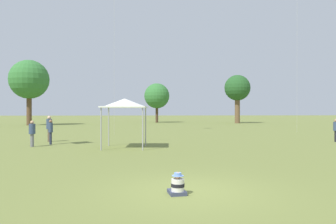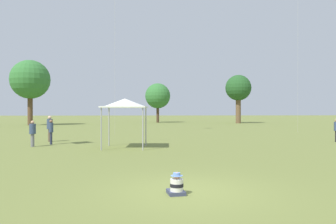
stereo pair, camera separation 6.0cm
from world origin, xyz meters
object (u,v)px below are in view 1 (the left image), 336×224
at_px(seated_toddler, 178,186).
at_px(person_standing_2, 49,126).
at_px(distant_tree_1, 157,96).
at_px(person_standing_0, 336,128).
at_px(distant_tree_0, 29,80).
at_px(person_standing_1, 32,131).
at_px(person_standing_3, 51,129).
at_px(distant_tree_2, 237,89).
at_px(canopy_tent, 125,104).

distance_m(seated_toddler, person_standing_2, 17.14).
bearing_deg(distant_tree_1, person_standing_0, -73.87).
bearing_deg(distant_tree_1, seated_toddler, -91.37).
distance_m(seated_toddler, distant_tree_0, 47.13).
bearing_deg(person_standing_2, seated_toddler, 143.76).
bearing_deg(person_standing_1, distant_tree_0, -177.26).
distance_m(person_standing_0, person_standing_1, 20.47).
relative_size(person_standing_3, distant_tree_2, 0.19).
distance_m(person_standing_0, distant_tree_2, 35.50).
relative_size(canopy_tent, distant_tree_0, 0.29).
height_order(person_standing_1, canopy_tent, canopy_tent).
relative_size(distant_tree_0, distant_tree_2, 1.16).
bearing_deg(person_standing_3, distant_tree_0, -0.14).
xyz_separation_m(person_standing_1, person_standing_2, (0.07, 3.31, 0.15)).
distance_m(distant_tree_0, distant_tree_2, 34.64).
bearing_deg(distant_tree_2, person_standing_2, -124.71).
distance_m(person_standing_2, canopy_tent, 7.24).
relative_size(person_standing_3, canopy_tent, 0.56).
bearing_deg(canopy_tent, distant_tree_1, 85.44).
height_order(seated_toddler, distant_tree_1, distant_tree_1).
height_order(person_standing_0, distant_tree_0, distant_tree_0).
bearing_deg(canopy_tent, person_standing_0, 10.67).
relative_size(person_standing_1, person_standing_3, 0.99).
bearing_deg(canopy_tent, person_standing_2, 142.62).
xyz_separation_m(person_standing_3, distant_tree_2, (22.51, 35.50, 5.18)).
distance_m(canopy_tent, distant_tree_0, 36.09).
bearing_deg(person_standing_3, distant_tree_1, -33.38).
height_order(person_standing_0, person_standing_1, person_standing_0).
bearing_deg(person_standing_0, canopy_tent, -15.45).
bearing_deg(distant_tree_1, distant_tree_2, -16.63).
relative_size(seated_toddler, distant_tree_0, 0.06).
xyz_separation_m(seated_toddler, distant_tree_0, (-18.62, 42.78, 6.73)).
bearing_deg(person_standing_0, person_standing_3, -24.68).
relative_size(canopy_tent, distant_tree_2, 0.34).
distance_m(person_standing_1, distant_tree_2, 43.83).
relative_size(seated_toddler, person_standing_1, 0.37).
xyz_separation_m(canopy_tent, distant_tree_2, (17.57, 37.77, 3.54)).
xyz_separation_m(person_standing_2, canopy_tent, (5.62, -4.30, 1.54)).
bearing_deg(distant_tree_0, distant_tree_2, 9.96).
relative_size(person_standing_0, person_standing_1, 1.01).
bearing_deg(person_standing_0, seated_toddler, 21.36).
relative_size(seated_toddler, person_standing_3, 0.36).
xyz_separation_m(person_standing_0, canopy_tent, (-14.70, -2.77, 1.67)).
xyz_separation_m(seated_toddler, canopy_tent, (-2.08, 10.99, 2.40)).
distance_m(distant_tree_1, distant_tree_2, 14.88).
relative_size(person_standing_2, distant_tree_1, 0.25).
height_order(seated_toddler, distant_tree_0, distant_tree_0).
xyz_separation_m(seated_toddler, person_standing_2, (-7.70, 15.29, 0.87)).
distance_m(person_standing_2, distant_tree_1, 38.97).
distance_m(seated_toddler, distant_tree_2, 51.51).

